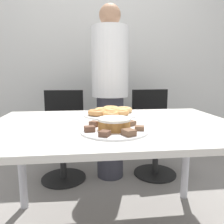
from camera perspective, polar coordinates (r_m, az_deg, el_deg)
The scene contains 22 objects.
wall_back at distance 2.82m, azimuth -3.58°, elevation 15.14°, with size 8.00×0.05×2.60m.
table at distance 1.28m, azimuth 0.43°, elevation -6.95°, with size 1.43×0.96×0.76m.
person_standing at distance 2.13m, azimuth -0.51°, elevation 5.69°, with size 0.35×0.35×1.68m.
office_chair_left at distance 2.26m, azimuth -12.63°, elevation -6.52°, with size 0.46×0.46×0.88m.
office_chair_right at distance 2.35m, azimuth 10.89°, elevation -5.83°, with size 0.47×0.47×0.88m.
plate_cake at distance 1.08m, azimuth 0.56°, elevation -4.84°, with size 0.34×0.34×0.01m.
plate_donuts at distance 1.51m, azimuth -0.40°, elevation -0.65°, with size 0.37×0.37×0.01m.
frosted_cake at distance 1.07m, azimuth 0.56°, elevation -3.07°, with size 0.16×0.16×0.06m.
lamington_0 at distance 0.98m, azimuth 4.40°, elevation -5.34°, with size 0.07×0.07×0.03m.
lamington_1 at distance 1.07m, azimuth 7.18°, elevation -4.20°, with size 0.05×0.05×0.02m.
lamington_2 at distance 1.17m, azimuth 4.91°, elevation -2.94°, with size 0.06×0.06×0.02m.
lamington_3 at distance 1.20m, azimuth -0.05°, elevation -2.52°, with size 0.05×0.05×0.03m.
lamington_4 at distance 1.15m, azimuth -4.66°, elevation -3.08°, with size 0.06×0.06×0.03m.
lamington_5 at distance 1.04m, azimuth -5.90°, elevation -4.40°, with size 0.06×0.05×0.03m.
lamington_6 at distance 0.97m, azimuth -1.93°, elevation -5.62°, with size 0.06×0.06×0.02m.
donut_0 at distance 1.50m, azimuth -0.40°, elevation 0.27°, with size 0.11×0.11×0.04m.
donut_1 at distance 1.46m, azimuth -3.91°, elevation -0.12°, with size 0.12×0.12×0.04m.
donut_2 at distance 1.42m, azimuth -0.25°, elevation -0.48°, with size 0.11×0.11×0.03m.
donut_3 at distance 1.47m, azimuth 2.42°, elevation -0.13°, with size 0.11×0.11×0.03m.
donut_4 at distance 1.56m, azimuth 3.01°, elevation 0.57°, with size 0.13×0.13×0.04m.
donut_5 at distance 1.59m, azimuth -0.30°, elevation 0.82°, with size 0.12×0.12×0.04m.
donut_6 at distance 1.54m, azimuth -2.49°, elevation 0.41°, with size 0.11×0.11×0.04m.
Camera 1 is at (-0.15, -1.22, 1.04)m, focal length 35.00 mm.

